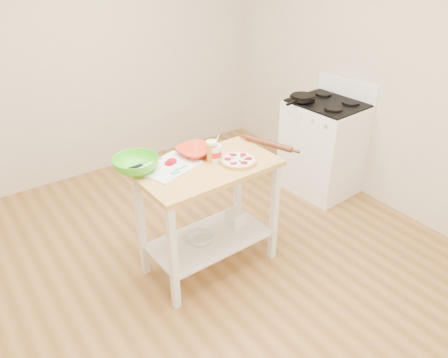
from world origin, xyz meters
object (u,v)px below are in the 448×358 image
object	(u,v)px
cutting_board	(169,166)
yogurt_tub	(215,153)
skillet	(302,98)
rolling_pin	(268,144)
pizza	(238,160)
spatula	(178,170)
orange_bowl	(196,151)
beer_pint	(212,151)
green_bowl	(136,164)
knife	(141,165)
shelf_bin	(236,218)
prep_island	(209,197)
gas_stove	(323,146)
shelf_glass_bowl	(200,239)

from	to	relation	value
cutting_board	yogurt_tub	xyz separation A→B (m)	(0.32, -0.11, 0.05)
skillet	rolling_pin	world-z (taller)	skillet
pizza	cutting_board	world-z (taller)	pizza
spatula	orange_bowl	xyz separation A→B (m)	(0.24, 0.15, 0.02)
spatula	beer_pint	size ratio (longest dim) A/B	0.93
green_bowl	orange_bowl	bearing A→B (deg)	-4.35
knife	green_bowl	world-z (taller)	green_bowl
orange_bowl	yogurt_tub	xyz separation A→B (m)	(0.07, -0.16, 0.03)
pizza	rolling_pin	bearing A→B (deg)	12.00
beer_pint	cutting_board	bearing A→B (deg)	161.30
yogurt_tub	shelf_bin	distance (m)	0.67
spatula	skillet	bearing A→B (deg)	8.97
orange_bowl	green_bowl	size ratio (longest dim) A/B	0.83
prep_island	spatula	xyz separation A→B (m)	(-0.22, 0.05, 0.28)
knife	rolling_pin	size ratio (longest dim) A/B	0.67
gas_stove	shelf_bin	distance (m)	1.38
prep_island	skillet	bearing A→B (deg)	19.82
gas_stove	pizza	distance (m)	1.53
cutting_board	spatula	world-z (taller)	cutting_board
cutting_board	skillet	bearing A→B (deg)	-4.67
pizza	knife	xyz separation A→B (m)	(-0.60, 0.34, 0.00)
spatula	green_bowl	size ratio (longest dim) A/B	0.47
spatula	prep_island	bearing A→B (deg)	-18.85
cutting_board	orange_bowl	bearing A→B (deg)	-6.14
shelf_bin	skillet	bearing A→B (deg)	23.09
cutting_board	beer_pint	bearing A→B (deg)	-35.71
beer_pint	shelf_glass_bowl	distance (m)	0.71
gas_stove	spatula	world-z (taller)	gas_stove
knife	rolling_pin	distance (m)	0.99
skillet	rolling_pin	size ratio (longest dim) A/B	0.94
beer_pint	shelf_glass_bowl	xyz separation A→B (m)	(-0.15, -0.04, -0.69)
orange_bowl	rolling_pin	size ratio (longest dim) A/B	0.65
skillet	cutting_board	size ratio (longest dim) A/B	0.81
skillet	knife	size ratio (longest dim) A/B	1.41
spatula	yogurt_tub	size ratio (longest dim) A/B	0.69
prep_island	green_bowl	distance (m)	0.59
shelf_bin	spatula	bearing A→B (deg)	177.62
gas_stove	skillet	world-z (taller)	gas_stove
green_bowl	rolling_pin	distance (m)	1.03
gas_stove	green_bowl	world-z (taller)	gas_stove
pizza	yogurt_tub	world-z (taller)	yogurt_tub
rolling_pin	shelf_bin	xyz separation A→B (m)	(-0.28, 0.03, -0.60)
orange_bowl	shelf_bin	bearing A→B (deg)	-33.64
gas_stove	orange_bowl	world-z (taller)	gas_stove
prep_island	skillet	world-z (taller)	skillet
orange_bowl	yogurt_tub	bearing A→B (deg)	-67.27
orange_bowl	beer_pint	distance (m)	0.17
rolling_pin	shelf_glass_bowl	world-z (taller)	rolling_pin
prep_island	yogurt_tub	distance (m)	0.34
gas_stove	cutting_board	bearing A→B (deg)	-177.59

